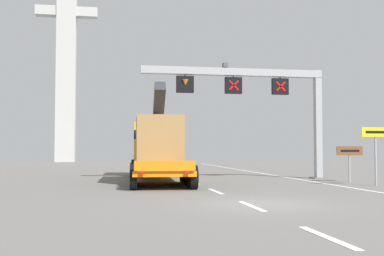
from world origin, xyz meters
The scene contains 8 objects.
ground centered at (0.00, 0.00, 0.00)m, with size 112.00×112.00×0.00m, color slate.
lane_markings centered at (-0.48, 12.64, 0.01)m, with size 0.20×39.88×0.01m.
edge_line_right centered at (6.20, 12.00, 0.01)m, with size 0.20×63.00×0.01m, color silver.
overhead_lane_gantry centered at (3.80, 12.37, 5.45)m, with size 11.53×0.90×7.06m.
heavy_haul_truck_orange centered at (-2.31, 13.22, 1.99)m, with size 3.48×14.14×5.30m.
exit_sign_yellow centered at (8.04, 6.30, 2.19)m, with size 1.55×0.15×2.90m.
tourist_info_sign_brown centered at (8.13, 9.10, 1.51)m, with size 1.53×0.15×1.98m.
bridge_pylon_distant centered at (-11.91, 55.88, 18.41)m, with size 9.00×2.00×36.04m.
Camera 1 is at (-4.80, -15.06, 1.80)m, focal length 43.67 mm.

